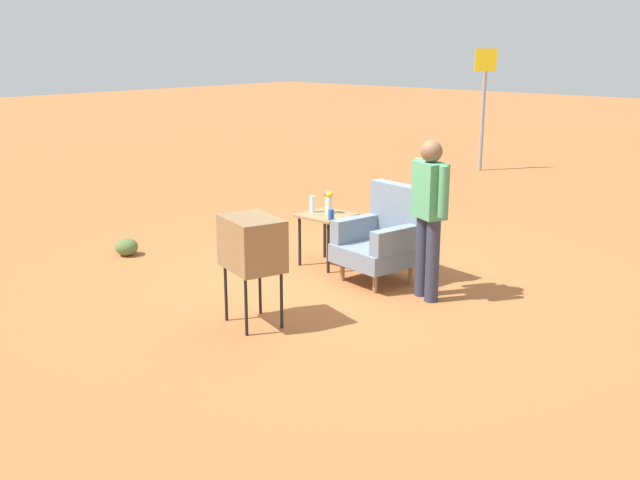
{
  "coord_description": "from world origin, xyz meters",
  "views": [
    {
      "loc": [
        5.01,
        -6.1,
        2.58
      ],
      "look_at": [
        0.23,
        -0.74,
        0.65
      ],
      "focal_mm": 41.68,
      "sensor_mm": 36.0,
      "label": 1
    }
  ],
  "objects_px": {
    "tv_on_stand": "(252,244)",
    "soda_can_blue": "(331,215)",
    "armchair": "(384,237)",
    "bottle_short_clear": "(312,204)",
    "side_table": "(326,222)",
    "person_standing": "(429,210)",
    "road_sign": "(483,103)",
    "flower_vase": "(329,201)"
  },
  "relations": [
    {
      "from": "side_table",
      "to": "person_standing",
      "type": "bearing_deg",
      "value": -7.49
    },
    {
      "from": "armchair",
      "to": "bottle_short_clear",
      "type": "distance_m",
      "value": 1.07
    },
    {
      "from": "bottle_short_clear",
      "to": "person_standing",
      "type": "bearing_deg",
      "value": -5.46
    },
    {
      "from": "person_standing",
      "to": "side_table",
      "type": "bearing_deg",
      "value": 172.51
    },
    {
      "from": "side_table",
      "to": "road_sign",
      "type": "height_order",
      "value": "road_sign"
    },
    {
      "from": "armchair",
      "to": "bottle_short_clear",
      "type": "xyz_separation_m",
      "value": [
        -1.05,
        -0.02,
        0.22
      ]
    },
    {
      "from": "person_standing",
      "to": "road_sign",
      "type": "distance_m",
      "value": 8.21
    },
    {
      "from": "flower_vase",
      "to": "bottle_short_clear",
      "type": "bearing_deg",
      "value": -150.74
    },
    {
      "from": "person_standing",
      "to": "road_sign",
      "type": "height_order",
      "value": "road_sign"
    },
    {
      "from": "side_table",
      "to": "tv_on_stand",
      "type": "distance_m",
      "value": 2.06
    },
    {
      "from": "road_sign",
      "to": "bottle_short_clear",
      "type": "distance_m",
      "value": 7.46
    },
    {
      "from": "armchair",
      "to": "tv_on_stand",
      "type": "xyz_separation_m",
      "value": [
        -0.1,
        -1.88,
        0.28
      ]
    },
    {
      "from": "armchair",
      "to": "person_standing",
      "type": "xyz_separation_m",
      "value": [
        0.7,
        -0.19,
        0.44
      ]
    },
    {
      "from": "bottle_short_clear",
      "to": "armchair",
      "type": "bearing_deg",
      "value": 1.03
    },
    {
      "from": "side_table",
      "to": "flower_vase",
      "type": "xyz_separation_m",
      "value": [
        -0.02,
        0.06,
        0.24
      ]
    },
    {
      "from": "road_sign",
      "to": "soda_can_blue",
      "type": "distance_m",
      "value": 7.72
    },
    {
      "from": "person_standing",
      "to": "bottle_short_clear",
      "type": "distance_m",
      "value": 1.77
    },
    {
      "from": "soda_can_blue",
      "to": "flower_vase",
      "type": "height_order",
      "value": "flower_vase"
    },
    {
      "from": "armchair",
      "to": "tv_on_stand",
      "type": "relative_size",
      "value": 1.03
    },
    {
      "from": "tv_on_stand",
      "to": "bottle_short_clear",
      "type": "distance_m",
      "value": 2.09
    },
    {
      "from": "person_standing",
      "to": "armchair",
      "type": "bearing_deg",
      "value": 165.1
    },
    {
      "from": "tv_on_stand",
      "to": "person_standing",
      "type": "bearing_deg",
      "value": 64.79
    },
    {
      "from": "road_sign",
      "to": "tv_on_stand",
      "type": "bearing_deg",
      "value": -72.71
    },
    {
      "from": "armchair",
      "to": "tv_on_stand",
      "type": "bearing_deg",
      "value": -93.02
    },
    {
      "from": "armchair",
      "to": "side_table",
      "type": "xyz_separation_m",
      "value": [
        -0.86,
        0.02,
        0.03
      ]
    },
    {
      "from": "armchair",
      "to": "flower_vase",
      "type": "distance_m",
      "value": 0.92
    },
    {
      "from": "side_table",
      "to": "tv_on_stand",
      "type": "relative_size",
      "value": 0.6
    },
    {
      "from": "armchair",
      "to": "road_sign",
      "type": "relative_size",
      "value": 0.43
    },
    {
      "from": "soda_can_blue",
      "to": "armchair",
      "type": "bearing_deg",
      "value": 14.55
    },
    {
      "from": "soda_can_blue",
      "to": "person_standing",
      "type": "bearing_deg",
      "value": -0.99
    },
    {
      "from": "person_standing",
      "to": "soda_can_blue",
      "type": "height_order",
      "value": "person_standing"
    },
    {
      "from": "soda_can_blue",
      "to": "bottle_short_clear",
      "type": "bearing_deg",
      "value": 161.13
    },
    {
      "from": "armchair",
      "to": "bottle_short_clear",
      "type": "bearing_deg",
      "value": -178.97
    },
    {
      "from": "armchair",
      "to": "road_sign",
      "type": "distance_m",
      "value": 7.79
    },
    {
      "from": "tv_on_stand",
      "to": "flower_vase",
      "type": "height_order",
      "value": "tv_on_stand"
    },
    {
      "from": "person_standing",
      "to": "bottle_short_clear",
      "type": "xyz_separation_m",
      "value": [
        -1.74,
        0.17,
        -0.22
      ]
    },
    {
      "from": "person_standing",
      "to": "bottle_short_clear",
      "type": "relative_size",
      "value": 8.2
    },
    {
      "from": "side_table",
      "to": "road_sign",
      "type": "relative_size",
      "value": 0.25
    },
    {
      "from": "tv_on_stand",
      "to": "soda_can_blue",
      "type": "height_order",
      "value": "tv_on_stand"
    },
    {
      "from": "tv_on_stand",
      "to": "road_sign",
      "type": "distance_m",
      "value": 9.5
    },
    {
      "from": "soda_can_blue",
      "to": "flower_vase",
      "type": "distance_m",
      "value": 0.36
    },
    {
      "from": "soda_can_blue",
      "to": "bottle_short_clear",
      "type": "distance_m",
      "value": 0.45
    }
  ]
}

